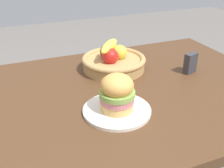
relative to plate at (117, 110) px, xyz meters
name	(u,v)px	position (x,y,z in m)	size (l,w,h in m)	color
dining_table	(111,114)	(0.03, 0.13, -0.11)	(1.40, 0.90, 0.75)	#4C301C
plate	(117,110)	(0.00, 0.00, 0.00)	(0.24, 0.24, 0.01)	silver
sandwich	(117,93)	(0.00, 0.00, 0.07)	(0.12, 0.12, 0.13)	#DBAD60
fruit_basket	(113,60)	(0.13, 0.33, 0.04)	(0.29, 0.29, 0.14)	tan
napkin_holder	(190,63)	(0.43, 0.17, 0.04)	(0.06, 0.03, 0.09)	#333338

